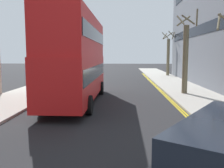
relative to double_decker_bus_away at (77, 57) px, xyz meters
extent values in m
cube|color=#ADA89E|center=(8.49, 0.33, -2.96)|extent=(4.00, 80.00, 0.14)
cube|color=#ADA89E|center=(-4.51, 0.33, -2.96)|extent=(4.00, 80.00, 0.14)
cube|color=yellow|center=(6.39, -1.67, -3.03)|extent=(0.10, 56.00, 0.01)
cube|color=yellow|center=(6.23, -1.67, -3.03)|extent=(0.10, 56.00, 0.01)
cube|color=red|center=(0.00, 0.00, -1.29)|extent=(2.56, 10.81, 2.60)
cube|color=red|center=(0.00, 0.00, 1.26)|extent=(2.51, 10.60, 2.50)
cube|color=black|center=(0.00, 0.00, -0.99)|extent=(2.59, 10.38, 0.84)
cube|color=black|center=(0.00, 0.00, 1.36)|extent=(2.58, 10.17, 0.80)
cube|color=yellow|center=(0.03, 5.38, 0.26)|extent=(2.00, 0.07, 0.44)
cube|color=maroon|center=(0.00, 0.00, 2.56)|extent=(2.31, 9.73, 0.10)
cylinder|color=black|center=(-1.23, 3.35, -2.51)|extent=(0.31, 1.04, 1.04)
cylinder|color=black|center=(1.27, 3.34, -2.51)|extent=(0.31, 1.04, 1.04)
cylinder|color=black|center=(-1.27, -3.34, -2.51)|extent=(0.31, 1.04, 1.04)
cylinder|color=black|center=(1.23, -3.36, -2.51)|extent=(0.31, 1.04, 1.04)
cylinder|color=#6B6047|center=(7.86, 3.55, -0.25)|extent=(0.42, 0.42, 5.29)
cylinder|color=#6B6047|center=(8.57, 3.35, 2.91)|extent=(0.52, 1.50, 1.11)
cylinder|color=#6B6047|center=(7.75, 4.08, 2.78)|extent=(1.14, 0.35, 0.85)
cylinder|color=#6B6047|center=(7.35, 3.40, 2.77)|extent=(0.43, 1.10, 0.83)
cylinder|color=#6B6047|center=(7.84, 3.05, 2.74)|extent=(1.04, 0.17, 0.78)
cylinder|color=#6B6047|center=(9.64, 20.85, -0.21)|extent=(0.43, 0.43, 5.35)
cylinder|color=#6B6047|center=(10.30, 20.88, 2.92)|extent=(0.17, 1.37, 1.00)
cylinder|color=#6B6047|center=(9.66, 21.58, 2.97)|extent=(1.51, 0.17, 1.10)
cylinder|color=#6B6047|center=(9.14, 21.21, 2.89)|extent=(0.84, 1.10, 0.94)
cylinder|color=#6B6047|center=(9.07, 20.50, 2.93)|extent=(0.84, 1.25, 1.03)
cylinder|color=#6B6047|center=(10.04, 20.23, 2.98)|extent=(1.36, 0.93, 1.12)
cylinder|color=#6B6047|center=(7.99, -2.63, 1.85)|extent=(0.68, 1.35, 1.04)
cube|color=black|center=(10.47, 8.23, 2.56)|extent=(0.04, 24.64, 1.00)
camera|label=1|loc=(3.01, -15.95, 0.10)|focal=39.36mm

